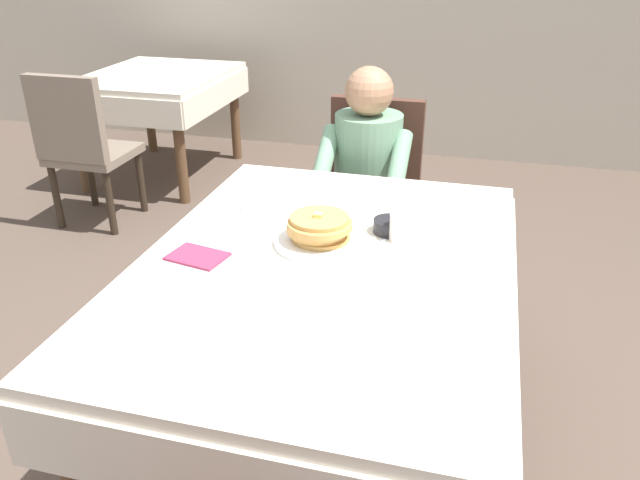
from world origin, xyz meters
TOP-DOWN VIEW (x-y plane):
  - ground_plane at (0.00, 0.00)m, footprint 14.00×14.00m
  - dining_table_main at (0.00, 0.00)m, footprint 1.12×1.52m
  - chair_diner at (-0.07, 1.17)m, footprint 0.44×0.45m
  - diner_person at (-0.07, 1.01)m, footprint 0.40×0.43m
  - plate_breakfast at (-0.05, 0.10)m, footprint 0.28×0.28m
  - breakfast_stack at (-0.05, 0.10)m, footprint 0.21×0.21m
  - cup_coffee at (0.20, 0.20)m, footprint 0.11×0.08m
  - bowl_butter at (0.16, 0.24)m, footprint 0.11×0.11m
  - syrup_pitcher at (-0.34, 0.25)m, footprint 0.08×0.08m
  - fork_left_of_plate at (-0.24, 0.08)m, footprint 0.03×0.18m
  - knife_right_of_plate at (0.14, 0.08)m, footprint 0.03×0.20m
  - spoon_near_edge at (-0.02, -0.24)m, footprint 0.15×0.02m
  - napkin_folded at (-0.38, -0.08)m, footprint 0.19×0.15m
  - background_table_far at (-1.83, 2.38)m, footprint 0.92×1.12m
  - background_chair_empty at (-1.83, 1.43)m, footprint 0.44×0.45m

SIDE VIEW (x-z plane):
  - ground_plane at x=0.00m, z-range 0.00..0.00m
  - chair_diner at x=-0.07m, z-range 0.06..0.99m
  - background_chair_empty at x=-1.83m, z-range 0.06..0.99m
  - background_table_far at x=-1.83m, z-range 0.25..0.99m
  - dining_table_main at x=0.00m, z-range 0.28..1.02m
  - diner_person at x=-0.07m, z-range 0.11..1.23m
  - fork_left_of_plate at x=-0.24m, z-range 0.74..0.74m
  - knife_right_of_plate at x=0.14m, z-range 0.74..0.74m
  - spoon_near_edge at x=-0.02m, z-range 0.74..0.74m
  - napkin_folded at x=-0.38m, z-range 0.74..0.75m
  - plate_breakfast at x=-0.05m, z-range 0.74..0.76m
  - bowl_butter at x=0.16m, z-range 0.74..0.78m
  - syrup_pitcher at x=-0.34m, z-range 0.74..0.81m
  - cup_coffee at x=0.20m, z-range 0.74..0.83m
  - breakfast_stack at x=-0.05m, z-range 0.75..0.84m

